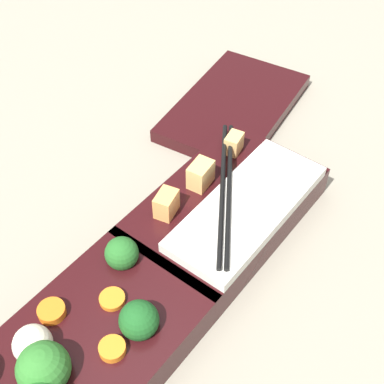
{
  "coord_description": "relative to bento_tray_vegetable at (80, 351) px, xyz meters",
  "views": [
    {
      "loc": [
        -0.22,
        -0.21,
        0.45
      ],
      "look_at": [
        0.09,
        0.03,
        0.04
      ],
      "focal_mm": 50.0,
      "sensor_mm": 36.0,
      "label": 1
    }
  ],
  "objects": [
    {
      "name": "ground_plane",
      "position": [
        0.11,
        0.01,
        -0.03
      ],
      "size": [
        3.0,
        3.0,
        0.0
      ],
      "primitive_type": "plane",
      "color": "gray"
    },
    {
      "name": "bento_tray_vegetable",
      "position": [
        0.0,
        0.0,
        0.0
      ],
      "size": [
        0.22,
        0.13,
        0.07
      ],
      "color": "black",
      "rests_on": "ground_plane"
    },
    {
      "name": "bento_tray_rice",
      "position": [
        0.21,
        -0.0,
        -0.0
      ],
      "size": [
        0.22,
        0.13,
        0.07
      ],
      "color": "black",
      "rests_on": "ground_plane"
    },
    {
      "name": "bento_lid",
      "position": [
        0.38,
        0.1,
        -0.02
      ],
      "size": [
        0.23,
        0.16,
        0.02
      ],
      "primitive_type": "cube",
      "rotation": [
        0.0,
        0.0,
        0.14
      ],
      "color": "black",
      "rests_on": "ground_plane"
    }
  ]
}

